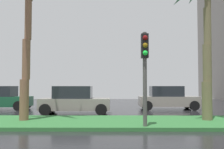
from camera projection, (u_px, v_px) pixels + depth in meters
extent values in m
cube|color=black|center=(25.00, 122.00, 12.59)|extent=(90.00, 42.00, 0.10)
cube|color=#2D6B33|center=(18.00, 122.00, 11.60)|extent=(85.50, 4.00, 0.15)
cylinder|color=brown|center=(24.00, 100.00, 11.76)|extent=(0.42, 0.42, 1.88)
cylinder|color=brown|center=(26.00, 59.00, 11.87)|extent=(0.37, 0.37, 1.88)
cylinder|color=brown|center=(28.00, 20.00, 11.98)|extent=(0.32, 0.32, 1.88)
cylinder|color=brown|center=(207.00, 101.00, 11.83)|extent=(0.46, 0.46, 1.77)
cylinder|color=brown|center=(207.00, 63.00, 11.98)|extent=(0.41, 0.41, 1.77)
cylinder|color=brown|center=(207.00, 26.00, 12.12)|extent=(0.35, 0.35, 1.77)
cylinder|color=#4C4C47|center=(145.00, 79.00, 10.02)|extent=(0.16, 0.16, 3.72)
cube|color=black|center=(145.00, 46.00, 10.08)|extent=(0.28, 0.32, 0.96)
sphere|color=maroon|center=(145.00, 38.00, 9.92)|extent=(0.20, 0.20, 0.20)
sphere|color=#7F600F|center=(145.00, 45.00, 9.91)|extent=(0.20, 0.20, 0.20)
sphere|color=#1EEA3F|center=(145.00, 53.00, 9.89)|extent=(0.20, 0.20, 0.20)
cube|color=#195133|center=(0.00, 101.00, 18.52)|extent=(4.30, 1.76, 0.72)
cylinder|color=black|center=(27.00, 104.00, 19.39)|extent=(0.68, 0.22, 0.68)
cylinder|color=black|center=(18.00, 106.00, 17.59)|extent=(0.68, 0.22, 0.68)
cube|color=gray|center=(75.00, 104.00, 15.76)|extent=(4.30, 1.76, 0.72)
cube|color=#1E2328|center=(73.00, 92.00, 15.79)|extent=(2.30, 1.58, 0.76)
cylinder|color=black|center=(102.00, 107.00, 16.64)|extent=(0.68, 0.22, 0.68)
cylinder|color=black|center=(101.00, 110.00, 14.84)|extent=(0.68, 0.22, 0.68)
cylinder|color=black|center=(52.00, 107.00, 16.66)|extent=(0.68, 0.22, 0.68)
cylinder|color=black|center=(45.00, 110.00, 14.86)|extent=(0.68, 0.22, 0.68)
cube|color=gray|center=(168.00, 101.00, 18.71)|extent=(4.30, 1.76, 0.72)
cube|color=#1E2328|center=(166.00, 91.00, 18.74)|extent=(2.30, 1.58, 0.76)
cylinder|color=black|center=(187.00, 104.00, 19.58)|extent=(0.68, 0.22, 0.68)
cylinder|color=black|center=(195.00, 106.00, 17.79)|extent=(0.68, 0.22, 0.68)
cylinder|color=black|center=(144.00, 104.00, 19.60)|extent=(0.68, 0.22, 0.68)
cylinder|color=black|center=(148.00, 106.00, 17.81)|extent=(0.68, 0.22, 0.68)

